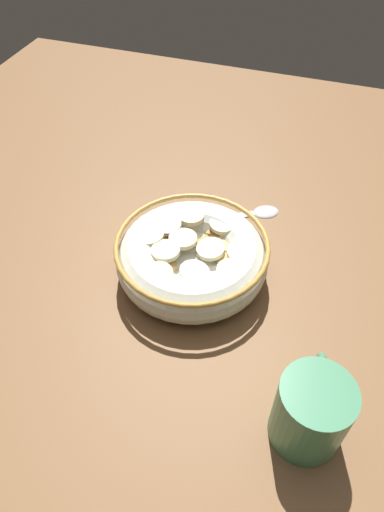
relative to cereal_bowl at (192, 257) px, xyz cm
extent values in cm
cube|color=brown|center=(-0.01, 0.00, -3.87)|extent=(110.99, 110.99, 2.00)
cylinder|color=beige|center=(-0.01, 0.00, -2.57)|extent=(9.91, 9.91, 0.60)
torus|color=beige|center=(-0.01, 0.00, -0.25)|extent=(18.02, 18.02, 5.26)
torus|color=#B28438|center=(-0.01, 0.00, 2.08)|extent=(18.08, 18.08, 0.60)
cylinder|color=white|center=(-0.01, 0.00, 0.14)|extent=(14.86, 14.86, 0.40)
cube|color=#AD7F42|center=(-1.90, -4.68, 0.77)|extent=(2.37, 2.38, 0.87)
cube|color=tan|center=(-2.66, 1.92, 0.80)|extent=(2.31, 2.33, 0.88)
cube|color=tan|center=(-3.56, 3.70, 0.78)|extent=(1.82, 1.83, 0.77)
cube|color=#AD7F42|center=(-5.50, 0.99, 0.65)|extent=(2.15, 2.10, 0.95)
cube|color=#B78947|center=(1.03, 5.08, 0.87)|extent=(2.40, 2.39, 0.93)
cube|color=#B78947|center=(0.77, -6.21, 0.66)|extent=(2.37, 2.37, 0.80)
cube|color=#AD7F42|center=(4.14, -1.55, 0.70)|extent=(1.77, 1.83, 0.91)
cube|color=#AD7F42|center=(3.38, -5.62, 0.65)|extent=(2.15, 2.11, 0.90)
cube|color=#AD7F42|center=(2.29, 2.94, 0.65)|extent=(1.98, 1.91, 0.97)
cube|color=#AD7F42|center=(1.85, -1.03, 0.75)|extent=(2.38, 2.37, 0.88)
cube|color=#B78947|center=(4.42, 4.65, 0.63)|extent=(2.38, 2.38, 0.82)
cube|color=tan|center=(2.00, -3.43, 0.81)|extent=(1.86, 1.90, 0.85)
cube|color=tan|center=(-0.17, 3.91, 0.83)|extent=(1.85, 1.82, 0.83)
cube|color=tan|center=(0.19, -4.23, 0.72)|extent=(2.11, 2.05, 0.97)
cylinder|color=beige|center=(0.79, 1.39, 1.75)|extent=(4.59, 4.60, 0.81)
cylinder|color=#F9EFC6|center=(-3.47, -1.42, 1.53)|extent=(3.43, 3.46, 1.20)
cylinder|color=beige|center=(-0.35, 5.21, 1.84)|extent=(3.73, 3.77, 0.92)
cylinder|color=beige|center=(0.56, -2.10, 1.47)|extent=(4.65, 4.65, 1.08)
cylinder|color=beige|center=(-2.25, -5.29, 1.70)|extent=(4.32, 4.34, 1.08)
cylinder|color=beige|center=(4.77, -2.41, 1.77)|extent=(4.68, 4.70, 0.86)
cylinder|color=beige|center=(4.81, 1.76, 1.83)|extent=(3.99, 3.96, 0.84)
cylinder|color=beige|center=(-5.32, 2.09, 1.78)|extent=(4.59, 4.57, 1.21)
cylinder|color=beige|center=(-1.80, 2.58, 1.93)|extent=(4.74, 4.75, 0.85)
cylinder|color=beige|center=(1.05, -5.64, 1.55)|extent=(3.55, 3.54, 0.69)
cylinder|color=#F4EABC|center=(2.46, 3.94, 1.88)|extent=(4.22, 4.21, 1.10)
ellipsoid|color=#B7B7BC|center=(13.78, -6.25, -2.47)|extent=(4.14, 4.48, 0.80)
cube|color=#B7B7BC|center=(9.80, 0.52, -2.69)|extent=(6.99, 10.92, 0.36)
cylinder|color=#3F7F59|center=(-15.38, -16.08, 1.16)|extent=(6.59, 6.59, 8.06)
torus|color=#3F7F59|center=(-12.08, -16.08, 1.16)|extent=(5.31, 0.80, 5.31)
camera|label=1|loc=(-34.87, -11.66, 39.96)|focal=32.21mm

